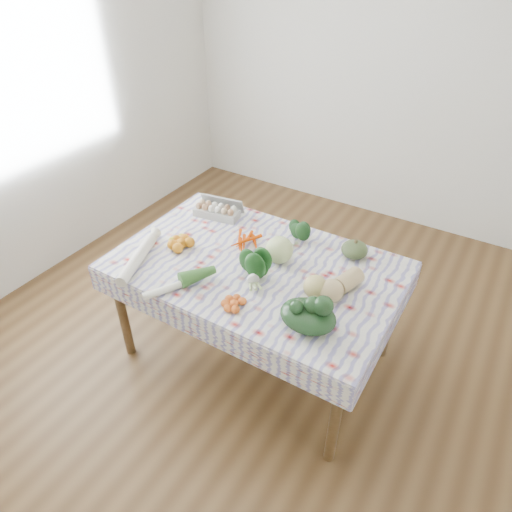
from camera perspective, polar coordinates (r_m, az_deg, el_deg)
ground at (r=3.20m, az=0.00°, el=-11.93°), size 4.50×4.50×0.00m
wall_back at (r=4.34m, az=16.92°, el=21.64°), size 4.00×0.04×2.80m
dining_table at (r=2.74m, az=0.00°, el=-2.40°), size 1.60×1.00×0.75m
tablecloth at (r=2.69m, az=0.00°, el=-1.10°), size 1.66×1.06×0.01m
egg_carton at (r=3.12m, az=-4.96°, el=5.56°), size 0.32×0.17×0.08m
carrot_bunch at (r=2.82m, az=-1.69°, el=1.52°), size 0.22×0.20×0.04m
kale_bunch at (r=2.84m, az=5.05°, el=2.71°), size 0.16×0.15×0.12m
kabocha_squash at (r=2.78m, az=12.22°, el=0.80°), size 0.21×0.21×0.10m
cabbage at (r=2.66m, az=2.92°, el=0.77°), size 0.17×0.17×0.16m
butternut_squash at (r=2.48m, az=10.52°, el=-3.41°), size 0.21×0.31×0.13m
orange_cluster at (r=2.84m, az=-9.35°, el=1.58°), size 0.25×0.25×0.07m
broccoli at (r=2.53m, az=-0.65°, el=-1.85°), size 0.24×0.24×0.12m
mandarin_cluster at (r=2.39m, az=-2.76°, el=-5.89°), size 0.17×0.17×0.05m
grapefruit at (r=2.44m, az=7.43°, el=-3.82°), size 0.17×0.17×0.13m
spinach_bag at (r=2.27m, az=6.51°, el=-7.47°), size 0.35×0.32×0.13m
daikon at (r=2.76m, az=-14.62°, el=-0.32°), size 0.22×0.47×0.07m
leek at (r=2.54m, az=-9.59°, el=-3.54°), size 0.24×0.38×0.05m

